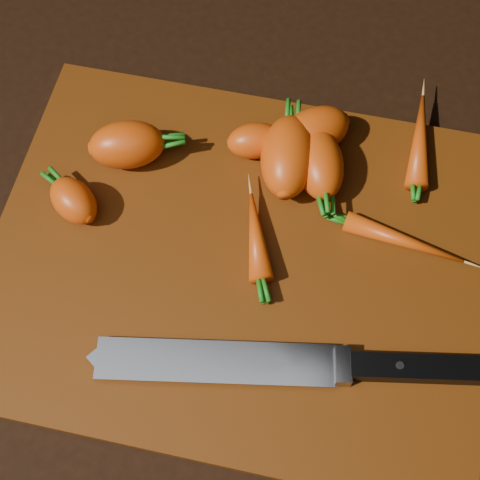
# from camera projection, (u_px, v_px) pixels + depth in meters

# --- Properties ---
(ground) EXTENTS (2.00, 2.00, 0.01)m
(ground) POSITION_uv_depth(u_px,v_px,m) (238.00, 263.00, 0.69)
(ground) COLOR black
(cutting_board) EXTENTS (0.50, 0.40, 0.01)m
(cutting_board) POSITION_uv_depth(u_px,v_px,m) (238.00, 259.00, 0.68)
(cutting_board) COLOR #652D08
(cutting_board) RESTS_ON ground
(carrot_0) EXTENTS (0.09, 0.07, 0.05)m
(carrot_0) POSITION_uv_depth(u_px,v_px,m) (127.00, 145.00, 0.70)
(carrot_0) COLOR #E54D0D
(carrot_0) RESTS_ON cutting_board
(carrot_1) EXTENTS (0.07, 0.07, 0.04)m
(carrot_1) POSITION_uv_depth(u_px,v_px,m) (74.00, 201.00, 0.68)
(carrot_1) COLOR #E54D0D
(carrot_1) RESTS_ON cutting_board
(carrot_2) EXTENTS (0.07, 0.10, 0.05)m
(carrot_2) POSITION_uv_depth(u_px,v_px,m) (319.00, 163.00, 0.69)
(carrot_2) COLOR #E54D0D
(carrot_2) RESTS_ON cutting_board
(carrot_3) EXTENTS (0.07, 0.10, 0.06)m
(carrot_3) POSITION_uv_depth(u_px,v_px,m) (288.00, 156.00, 0.69)
(carrot_3) COLOR #E54D0D
(carrot_3) RESTS_ON cutting_board
(carrot_4) EXTENTS (0.09, 0.09, 0.05)m
(carrot_4) POSITION_uv_depth(u_px,v_px,m) (314.00, 131.00, 0.71)
(carrot_4) COLOR #E54D0D
(carrot_4) RESTS_ON cutting_board
(carrot_5) EXTENTS (0.07, 0.06, 0.04)m
(carrot_5) POSITION_uv_depth(u_px,v_px,m) (255.00, 141.00, 0.71)
(carrot_5) COLOR #E54D0D
(carrot_5) RESTS_ON cutting_board
(carrot_6) EXTENTS (0.03, 0.12, 0.02)m
(carrot_6) POSITION_uv_depth(u_px,v_px,m) (420.00, 140.00, 0.72)
(carrot_6) COLOR #E54D0D
(carrot_6) RESTS_ON cutting_board
(carrot_7) EXTENTS (0.12, 0.04, 0.02)m
(carrot_7) POSITION_uv_depth(u_px,v_px,m) (404.00, 241.00, 0.67)
(carrot_7) COLOR #E54D0D
(carrot_7) RESTS_ON cutting_board
(carrot_8) EXTENTS (0.05, 0.10, 0.02)m
(carrot_8) POSITION_uv_depth(u_px,v_px,m) (256.00, 236.00, 0.67)
(carrot_8) COLOR #E54D0D
(carrot_8) RESTS_ON cutting_board
(knife) EXTENTS (0.36, 0.09, 0.02)m
(knife) POSITION_uv_depth(u_px,v_px,m) (239.00, 363.00, 0.62)
(knife) COLOR gray
(knife) RESTS_ON cutting_board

